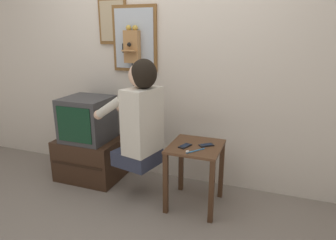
# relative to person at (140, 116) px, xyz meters

# --- Properties ---
(wall_back) EXTENTS (6.80, 0.05, 2.55)m
(wall_back) POSITION_rel_person_xyz_m (0.00, 0.54, 0.47)
(wall_back) COLOR beige
(wall_back) RESTS_ON ground_plane
(side_table) EXTENTS (0.45, 0.48, 0.58)m
(side_table) POSITION_rel_person_xyz_m (0.50, 0.05, -0.37)
(side_table) COLOR #51331E
(side_table) RESTS_ON ground_plane
(person) EXTENTS (0.61, 0.47, 0.97)m
(person) POSITION_rel_person_xyz_m (0.00, 0.00, 0.00)
(person) COLOR #2D3347
(person) RESTS_ON ground_plane
(tv_stand) EXTENTS (0.65, 0.49, 0.44)m
(tv_stand) POSITION_rel_person_xyz_m (-0.69, 0.19, -0.59)
(tv_stand) COLOR #382316
(tv_stand) RESTS_ON ground_plane
(television) EXTENTS (0.46, 0.45, 0.45)m
(television) POSITION_rel_person_xyz_m (-0.68, 0.17, -0.15)
(television) COLOR #38383A
(television) RESTS_ON tv_stand
(wall_phone_antique) EXTENTS (0.20, 0.18, 0.74)m
(wall_phone_antique) POSITION_rel_person_xyz_m (-0.28, 0.45, 0.57)
(wall_phone_antique) COLOR #AD7A47
(framed_picture) EXTENTS (0.31, 0.03, 0.45)m
(framed_picture) POSITION_rel_person_xyz_m (-0.52, 0.50, 0.81)
(framed_picture) COLOR brown
(wall_mirror) EXTENTS (0.48, 0.03, 0.65)m
(wall_mirror) POSITION_rel_person_xyz_m (-0.28, 0.50, 0.64)
(wall_mirror) COLOR brown
(cell_phone_held) EXTENTS (0.10, 0.14, 0.01)m
(cell_phone_held) POSITION_rel_person_xyz_m (0.42, -0.01, -0.23)
(cell_phone_held) COLOR black
(cell_phone_held) RESTS_ON side_table
(cell_phone_spare) EXTENTS (0.13, 0.12, 0.01)m
(cell_phone_spare) POSITION_rel_person_xyz_m (0.59, 0.08, -0.23)
(cell_phone_spare) COLOR black
(cell_phone_spare) RESTS_ON side_table
(toothbrush) EXTENTS (0.12, 0.15, 0.02)m
(toothbrush) POSITION_rel_person_xyz_m (0.52, -0.09, -0.23)
(toothbrush) COLOR #338CD8
(toothbrush) RESTS_ON side_table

